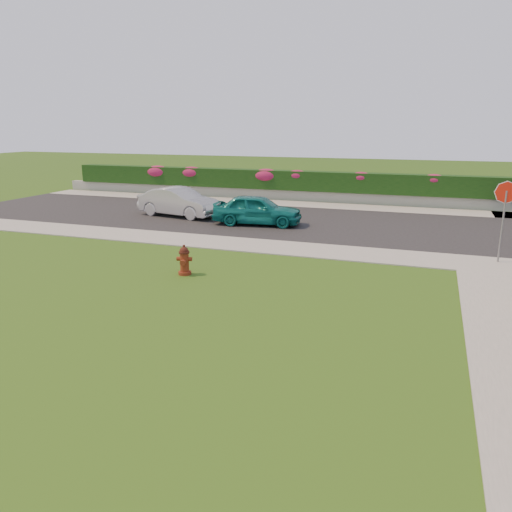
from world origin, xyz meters
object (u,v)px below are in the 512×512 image
at_px(fire_hydrant, 184,261).
at_px(sedan_silver, 179,202).
at_px(sedan_teal, 257,210).
at_px(stop_sign, 505,202).

bearing_deg(fire_hydrant, sedan_silver, 105.67).
height_order(sedan_teal, sedan_silver, sedan_silver).
height_order(fire_hydrant, sedan_silver, sedan_silver).
relative_size(sedan_silver, stop_sign, 1.57).
relative_size(fire_hydrant, sedan_silver, 0.22).
distance_m(sedan_teal, stop_sign, 9.90).
height_order(fire_hydrant, stop_sign, stop_sign).
height_order(fire_hydrant, sedan_teal, sedan_teal).
distance_m(fire_hydrant, stop_sign, 9.99).
bearing_deg(stop_sign, fire_hydrant, -133.94).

